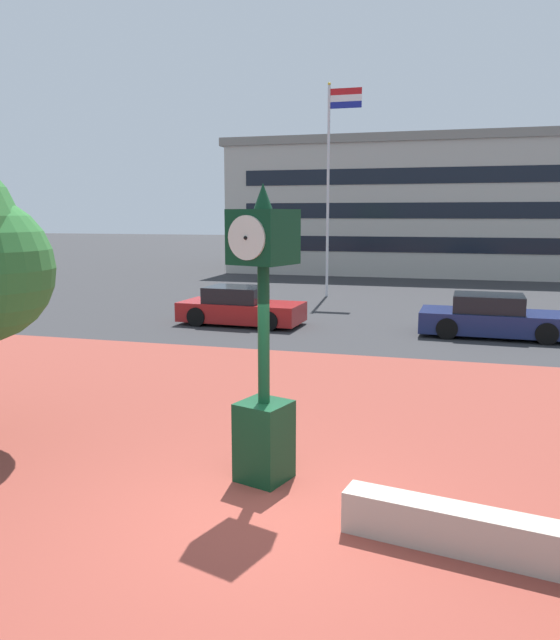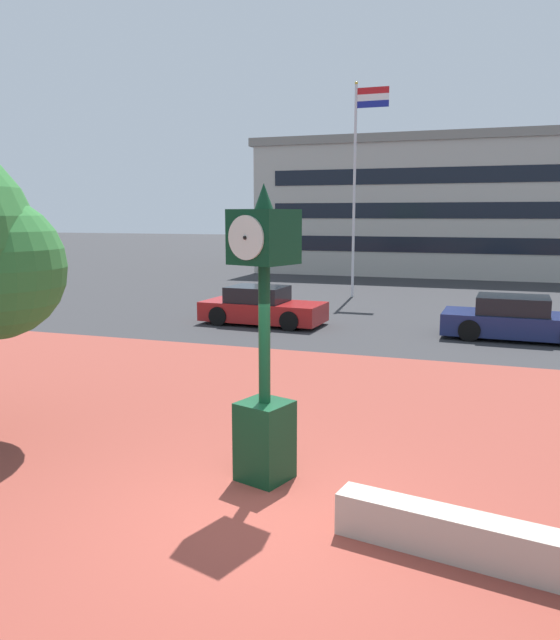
{
  "view_description": "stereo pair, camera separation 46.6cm",
  "coord_description": "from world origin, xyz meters",
  "px_view_note": "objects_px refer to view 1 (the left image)",
  "views": [
    {
      "loc": [
        2.11,
        -6.83,
        3.68
      ],
      "look_at": [
        -0.05,
        0.95,
        2.3
      ],
      "focal_mm": 34.8,
      "sensor_mm": 36.0,
      "label": 1
    },
    {
      "loc": [
        2.55,
        -6.69,
        3.68
      ],
      "look_at": [
        -0.05,
        0.95,
        2.3
      ],
      "focal_mm": 34.8,
      "sensor_mm": 36.0,
      "label": 2
    }
  ],
  "objects_px": {
    "street_clock": "(264,346)",
    "flagpole_primary": "(331,176)",
    "car_street_mid": "(493,318)",
    "civic_building": "(460,207)",
    "car_street_near": "(240,308)"
  },
  "relations": [
    {
      "from": "street_clock",
      "to": "car_street_mid",
      "type": "xyz_separation_m",
      "value": [
        3.72,
        11.8,
        -1.34
      ]
    },
    {
      "from": "civic_building",
      "to": "car_street_near",
      "type": "bearing_deg",
      "value": -107.4
    },
    {
      "from": "street_clock",
      "to": "flagpole_primary",
      "type": "xyz_separation_m",
      "value": [
        -2.88,
        19.64,
        3.42
      ]
    },
    {
      "from": "car_street_near",
      "to": "civic_building",
      "type": "bearing_deg",
      "value": 165.71
    },
    {
      "from": "car_street_mid",
      "to": "flagpole_primary",
      "type": "distance_m",
      "value": 11.3
    },
    {
      "from": "street_clock",
      "to": "car_street_near",
      "type": "xyz_separation_m",
      "value": [
        -4.41,
        11.72,
        -1.34
      ]
    },
    {
      "from": "street_clock",
      "to": "car_street_mid",
      "type": "height_order",
      "value": "street_clock"
    },
    {
      "from": "street_clock",
      "to": "flagpole_primary",
      "type": "bearing_deg",
      "value": 116.08
    },
    {
      "from": "street_clock",
      "to": "car_street_near",
      "type": "bearing_deg",
      "value": 128.38
    },
    {
      "from": "street_clock",
      "to": "car_street_near",
      "type": "height_order",
      "value": "street_clock"
    },
    {
      "from": "street_clock",
      "to": "flagpole_primary",
      "type": "distance_m",
      "value": 20.14
    },
    {
      "from": "street_clock",
      "to": "civic_building",
      "type": "relative_size",
      "value": 0.14
    },
    {
      "from": "car_street_mid",
      "to": "flagpole_primary",
      "type": "xyz_separation_m",
      "value": [
        -6.6,
        7.84,
        4.76
      ]
    },
    {
      "from": "car_street_near",
      "to": "car_street_mid",
      "type": "relative_size",
      "value": 0.94
    },
    {
      "from": "street_clock",
      "to": "car_street_mid",
      "type": "distance_m",
      "value": 12.44
    }
  ]
}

